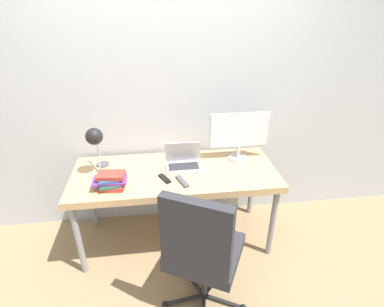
# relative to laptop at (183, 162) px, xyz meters

# --- Properties ---
(ground_plane) EXTENTS (12.00, 12.00, 0.00)m
(ground_plane) POSITION_rel_laptop_xyz_m (-0.08, -0.42, -0.80)
(ground_plane) COLOR #937A56
(wall_back) EXTENTS (8.00, 0.05, 2.60)m
(wall_back) POSITION_rel_laptop_xyz_m (-0.08, 0.35, 0.50)
(wall_back) COLOR silver
(wall_back) RESTS_ON ground_plane
(desk) EXTENTS (1.73, 0.71, 0.75)m
(desk) POSITION_rel_laptop_xyz_m (-0.08, -0.07, -0.11)
(desk) COLOR tan
(desk) RESTS_ON ground_plane
(laptop) EXTENTS (0.31, 0.21, 0.22)m
(laptop) POSITION_rel_laptop_xyz_m (0.00, 0.00, 0.00)
(laptop) COLOR silver
(laptop) RESTS_ON desk
(monitor) EXTENTS (0.54, 0.17, 0.43)m
(monitor) POSITION_rel_laptop_xyz_m (0.51, 0.10, 0.20)
(monitor) COLOR #B7B7BC
(monitor) RESTS_ON desk
(desk_lamp) EXTENTS (0.14, 0.28, 0.41)m
(desk_lamp) POSITION_rel_laptop_xyz_m (-0.70, -0.02, 0.27)
(desk_lamp) COLOR #4C4C51
(desk_lamp) RESTS_ON desk
(office_chair) EXTENTS (0.65, 0.64, 1.06)m
(office_chair) POSITION_rel_laptop_xyz_m (0.04, -0.81, -0.21)
(office_chair) COLOR black
(office_chair) RESTS_ON ground_plane
(book_stack) EXTENTS (0.26, 0.19, 0.12)m
(book_stack) POSITION_rel_laptop_xyz_m (-0.59, -0.25, 0.02)
(book_stack) COLOR #B2382D
(book_stack) RESTS_ON desk
(tv_remote) EXTENTS (0.10, 0.18, 0.02)m
(tv_remote) POSITION_rel_laptop_xyz_m (-0.03, -0.25, -0.04)
(tv_remote) COLOR #4C4C51
(tv_remote) RESTS_ON desk
(media_remote) EXTENTS (0.10, 0.15, 0.02)m
(media_remote) POSITION_rel_laptop_xyz_m (-0.17, -0.19, -0.04)
(media_remote) COLOR black
(media_remote) RESTS_ON desk
(game_controller) EXTENTS (0.15, 0.10, 0.04)m
(game_controller) POSITION_rel_laptop_xyz_m (-0.57, -0.26, -0.03)
(game_controller) COLOR white
(game_controller) RESTS_ON desk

